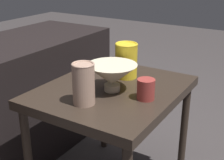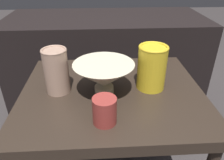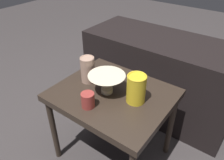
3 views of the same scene
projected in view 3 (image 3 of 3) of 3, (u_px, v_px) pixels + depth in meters
The scene contains 7 objects.
ground_plane at pixel (113, 153), 1.55m from camera, with size 8.00×8.00×0.00m, color #383333.
table at pixel (113, 101), 1.28m from camera, with size 0.65×0.55×0.54m.
couch_backdrop at pixel (159, 76), 1.79m from camera, with size 1.19×0.50×0.65m.
bowl at pixel (107, 82), 1.21m from camera, with size 0.21×0.21×0.11m.
vase_textured_left at pixel (88, 69), 1.30m from camera, with size 0.09×0.09×0.16m.
vase_colorful_right at pixel (136, 88), 1.14m from camera, with size 0.10×0.10×0.16m.
cup at pixel (88, 100), 1.12m from camera, with size 0.07×0.07×0.08m.
Camera 3 is at (0.59, -0.80, 1.29)m, focal length 35.00 mm.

